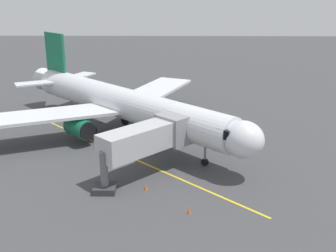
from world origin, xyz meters
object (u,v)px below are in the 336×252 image
(ground_crew_marshaller, at_px, (220,143))
(safety_cone_nose_right, at_px, (189,210))
(airplane, at_px, (121,103))
(jet_bridge, at_px, (150,138))
(safety_cone_nose_left, at_px, (146,187))

(ground_crew_marshaller, xyz_separation_m, safety_cone_nose_right, (3.95, 13.94, -0.61))
(airplane, relative_size, safety_cone_nose_right, 60.24)
(jet_bridge, relative_size, safety_cone_nose_right, 17.31)
(ground_crew_marshaller, relative_size, safety_cone_nose_right, 3.11)
(jet_bridge, xyz_separation_m, safety_cone_nose_right, (-3.59, 7.79, -3.49))
(jet_bridge, height_order, safety_cone_nose_right, jet_bridge)
(airplane, height_order, safety_cone_nose_left, airplane)
(ground_crew_marshaller, xyz_separation_m, safety_cone_nose_left, (7.81, 9.78, -0.61))
(jet_bridge, distance_m, safety_cone_nose_right, 9.26)
(airplane, xyz_separation_m, safety_cone_nose_left, (-3.98, 15.37, -3.73))
(safety_cone_nose_left, height_order, safety_cone_nose_right, same)
(jet_bridge, bearing_deg, airplane, -70.11)
(ground_crew_marshaller, height_order, safety_cone_nose_right, ground_crew_marshaller)
(safety_cone_nose_left, bearing_deg, ground_crew_marshaller, -128.60)
(airplane, relative_size, ground_crew_marshaller, 19.38)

